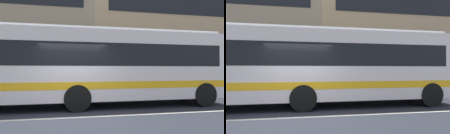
% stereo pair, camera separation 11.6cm
% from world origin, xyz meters
% --- Properties ---
extents(ground_plane, '(160.00, 160.00, 0.00)m').
position_xyz_m(ground_plane, '(0.00, 0.00, 0.00)').
color(ground_plane, '#262933').
extents(lane_centre_line, '(60.00, 0.16, 0.01)m').
position_xyz_m(lane_centre_line, '(0.00, 0.00, 0.00)').
color(lane_centre_line, silver).
rests_on(lane_centre_line, ground_plane).
extents(hedge_row_far, '(14.80, 1.10, 1.13)m').
position_xyz_m(hedge_row_far, '(-0.12, 5.45, 0.57)').
color(hedge_row_far, '#1E652A').
rests_on(hedge_row_far, ground_plane).
extents(apartment_block_right, '(25.67, 10.60, 12.47)m').
position_xyz_m(apartment_block_right, '(14.54, 13.60, 6.24)').
color(apartment_block_right, tan).
rests_on(apartment_block_right, ground_plane).
extents(transit_bus, '(11.28, 2.77, 3.22)m').
position_xyz_m(transit_bus, '(0.84, 2.09, 1.78)').
color(transit_bus, silver).
rests_on(transit_bus, ground_plane).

